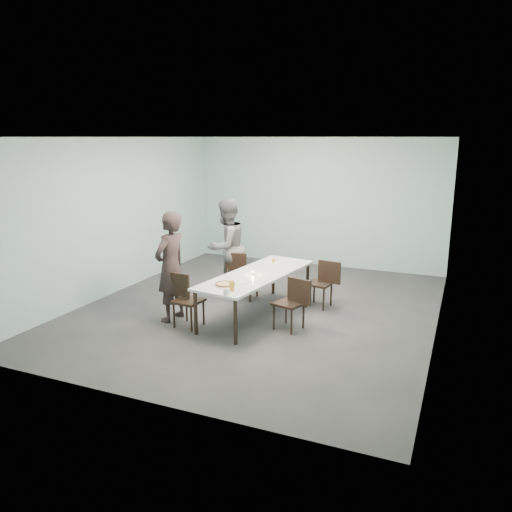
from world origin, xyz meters
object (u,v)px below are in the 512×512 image
at_px(diner_near, 171,267).
at_px(water_tumbler, 226,292).
at_px(chair_far_right, 323,280).
at_px(pizza, 225,284).
at_px(chair_near_right, 293,300).
at_px(diner_far, 226,247).
at_px(table, 257,277).
at_px(chair_near_left, 184,296).
at_px(tealight, 253,273).
at_px(chair_far_left, 241,272).
at_px(amber_tumbler, 274,261).
at_px(side_plate, 243,282).
at_px(beer_glass, 232,286).

bearing_deg(diner_near, water_tumbler, 74.98).
xyz_separation_m(chair_far_right, pizza, (-1.11, -1.70, 0.27)).
relative_size(chair_near_right, diner_far, 0.47).
bearing_deg(table, chair_near_left, -135.41).
xyz_separation_m(water_tumbler, tealight, (-0.07, 1.16, -0.02)).
xyz_separation_m(chair_far_left, chair_near_right, (1.44, -1.18, 0.00)).
relative_size(table, amber_tumbler, 33.79).
xyz_separation_m(chair_near_right, chair_far_right, (0.14, 1.26, 0.00)).
bearing_deg(diner_near, chair_near_left, 72.90).
height_order(chair_far_left, water_tumbler, chair_far_left).
distance_m(diner_near, side_plate, 1.25).
xyz_separation_m(side_plate, tealight, (-0.03, 0.49, 0.02)).
xyz_separation_m(table, chair_far_left, (-0.65, 0.79, -0.19)).
distance_m(chair_near_right, pizza, 1.10).
relative_size(chair_far_right, diner_near, 0.47).
relative_size(chair_near_right, water_tumbler, 9.67).
xyz_separation_m(pizza, tealight, (0.15, 0.74, 0.00)).
distance_m(chair_far_left, water_tumbler, 2.17).
relative_size(diner_near, side_plate, 10.20).
bearing_deg(table, chair_near_right, -26.56).
relative_size(chair_near_left, beer_glass, 5.80).
distance_m(chair_near_right, water_tumbler, 1.18).
height_order(chair_near_left, chair_far_right, same).
bearing_deg(chair_near_left, chair_near_right, 21.90).
xyz_separation_m(table, diner_near, (-1.23, -0.74, 0.23)).
xyz_separation_m(chair_near_left, water_tumbler, (0.94, -0.37, 0.29)).
bearing_deg(chair_far_right, tealight, 52.93).
distance_m(side_plate, water_tumbler, 0.67).
xyz_separation_m(diner_near, amber_tumbler, (1.22, 1.55, -0.13)).
relative_size(chair_near_left, water_tumbler, 9.67).
relative_size(chair_near_right, chair_far_right, 1.00).
relative_size(diner_far, beer_glass, 12.40).
xyz_separation_m(chair_near_right, pizza, (-0.97, -0.44, 0.27)).
height_order(chair_near_left, pizza, chair_near_left).
distance_m(chair_near_right, chair_far_right, 1.26).
distance_m(table, water_tumbler, 1.26).
xyz_separation_m(pizza, beer_glass, (0.21, -0.20, 0.06)).
relative_size(side_plate, tealight, 3.21).
relative_size(chair_near_right, diner_near, 0.47).
bearing_deg(diner_near, chair_far_left, 166.20).
distance_m(table, chair_near_left, 1.28).
xyz_separation_m(beer_glass, tealight, (-0.06, 0.94, -0.05)).
bearing_deg(side_plate, water_tumbler, -86.58).
relative_size(diner_far, tealight, 33.22).
relative_size(beer_glass, tealight, 2.68).
xyz_separation_m(table, amber_tumbler, (-0.01, 0.81, 0.10)).
xyz_separation_m(diner_near, tealight, (1.20, 0.65, -0.15)).
distance_m(chair_far_left, diner_far, 0.60).
xyz_separation_m(chair_far_left, tealight, (0.62, -0.88, 0.27)).
distance_m(pizza, beer_glass, 0.30).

